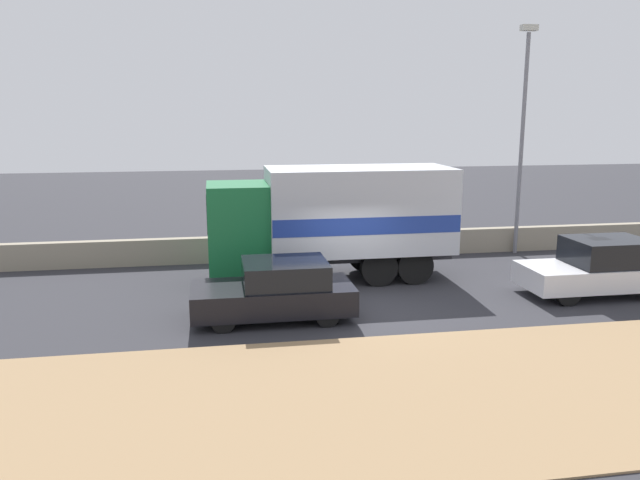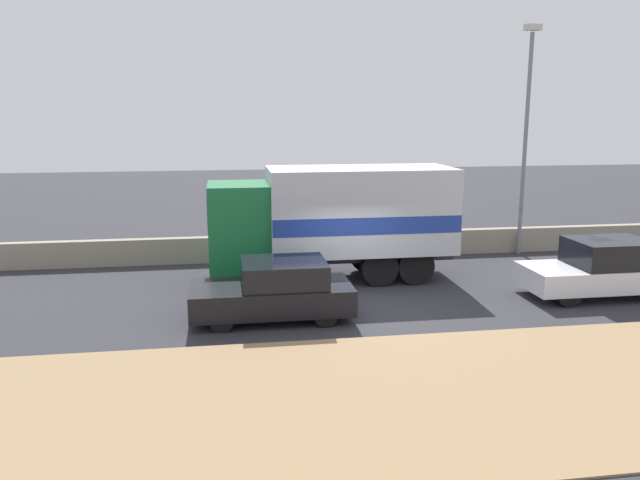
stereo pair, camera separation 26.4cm
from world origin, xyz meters
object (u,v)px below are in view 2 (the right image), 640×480
Objects in this scene: car_hatchback at (275,290)px; street_lamp at (526,127)px; car_sedan_second at (602,269)px; box_truck at (339,217)px.

street_lamp is at bearing -147.85° from car_hatchback.
car_hatchback is at bearing 3.21° from car_sedan_second.
box_truck is 7.51m from car_sedan_second.
street_lamp is 2.00× the size of car_hatchback.
box_truck is (-7.08, -2.51, -2.58)m from street_lamp.
box_truck is 1.77× the size of car_sedan_second.
car_hatchback is at bearing -147.85° from street_lamp.
box_truck is 1.83× the size of car_hatchback.
car_sedan_second is (9.07, 0.51, 0.07)m from car_hatchback.
car_sedan_second is (-0.21, -5.33, -3.74)m from street_lamp.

